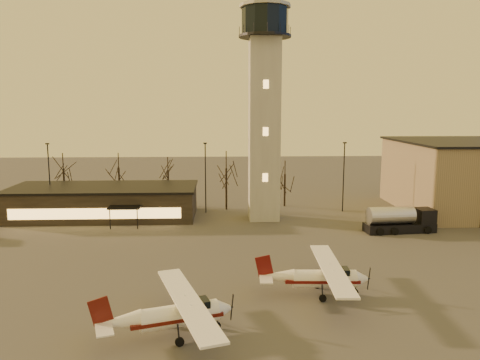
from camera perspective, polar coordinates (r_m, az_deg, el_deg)
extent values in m
plane|color=#43403E|center=(36.19, 7.44, -15.98)|extent=(220.00, 220.00, 0.00)
cube|color=#9B9893|center=(62.66, 2.96, 6.02)|extent=(4.00, 4.00, 24.00)
cylinder|color=black|center=(63.21, 3.05, 17.08)|extent=(6.80, 6.80, 0.30)
cylinder|color=black|center=(63.49, 3.07, 18.74)|extent=(6.00, 6.00, 3.40)
cylinder|color=#9B9893|center=(63.84, 3.08, 20.42)|extent=(6.60, 6.60, 0.40)
cube|color=black|center=(67.59, -16.21, -2.67)|extent=(25.00, 10.00, 4.00)
cube|color=black|center=(67.20, -16.29, -0.87)|extent=(25.40, 10.40, 0.30)
cube|color=#EDAF53|center=(62.92, -17.27, -3.94)|extent=(22.00, 0.08, 1.40)
cube|color=black|center=(60.86, -13.90, -3.26)|extent=(4.00, 2.00, 0.20)
cylinder|color=black|center=(71.28, -22.19, 0.06)|extent=(0.16, 0.16, 10.00)
cube|color=black|center=(70.73, -22.44, 4.11)|extent=(0.50, 0.25, 0.18)
cylinder|color=black|center=(67.11, -4.23, 0.19)|extent=(0.16, 0.16, 10.00)
cube|color=black|center=(66.53, -4.28, 4.49)|extent=(0.50, 0.25, 0.18)
cylinder|color=black|center=(69.43, 12.51, 0.30)|extent=(0.16, 0.16, 10.00)
cube|color=black|center=(68.86, 12.65, 4.45)|extent=(0.50, 0.25, 0.18)
cylinder|color=black|center=(77.20, -20.62, -0.81)|extent=(0.28, 0.28, 5.74)
cylinder|color=black|center=(73.83, -8.72, -0.95)|extent=(0.28, 0.28, 5.25)
cylinder|color=black|center=(69.37, -1.68, -1.11)|extent=(0.28, 0.28, 6.16)
cylinder|color=black|center=(72.12, 5.47, -1.24)|extent=(0.28, 0.28, 4.97)
cylinder|color=black|center=(77.03, -14.49, -0.59)|extent=(0.28, 0.28, 5.60)
cylinder|color=white|center=(39.37, 10.24, -11.74)|extent=(5.18, 1.69, 1.45)
cone|color=white|center=(39.99, 14.57, -11.56)|extent=(1.07, 1.43, 1.38)
cone|color=white|center=(38.85, 4.63, -11.65)|extent=(2.72, 1.35, 1.22)
cube|color=black|center=(39.41, 11.88, -11.00)|extent=(1.72, 1.25, 0.78)
cube|color=#510B0B|center=(39.36, 9.91, -11.83)|extent=(6.07, 1.78, 0.24)
cube|color=white|center=(39.18, 11.09, -10.53)|extent=(2.25, 12.30, 0.16)
cube|color=white|center=(38.75, 3.13, -11.52)|extent=(1.18, 3.71, 0.09)
cube|color=#510B0B|center=(38.48, 2.97, -10.43)|extent=(1.55, 0.16, 1.89)
cylinder|color=white|center=(32.73, -7.38, -16.04)|extent=(5.45, 3.01, 1.48)
cone|color=white|center=(33.46, -2.04, -15.38)|extent=(1.41, 1.66, 1.41)
cone|color=white|center=(32.13, -14.44, -16.42)|extent=(2.99, 2.03, 1.26)
cube|color=black|center=(32.76, -5.39, -14.99)|extent=(2.00, 1.66, 0.80)
cube|color=#4F100B|center=(32.71, -7.79, -16.18)|extent=(6.33, 3.33, 0.25)
cube|color=white|center=(32.48, -6.40, -14.50)|extent=(5.45, 12.48, 0.16)
cube|color=white|center=(32.02, -16.35, -16.37)|extent=(2.12, 3.90, 0.09)
cube|color=#4F100B|center=(31.68, -16.63, -15.08)|extent=(1.54, 0.57, 1.94)
cube|color=black|center=(60.72, 18.85, -5.50)|extent=(8.71, 3.17, 1.10)
cube|color=black|center=(61.90, 21.59, -4.09)|extent=(2.21, 2.48, 1.81)
cube|color=black|center=(62.18, 22.17, -3.78)|extent=(0.27, 1.91, 1.00)
cylinder|color=silver|center=(59.84, 17.89, -4.13)|extent=(5.79, 2.61, 2.11)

